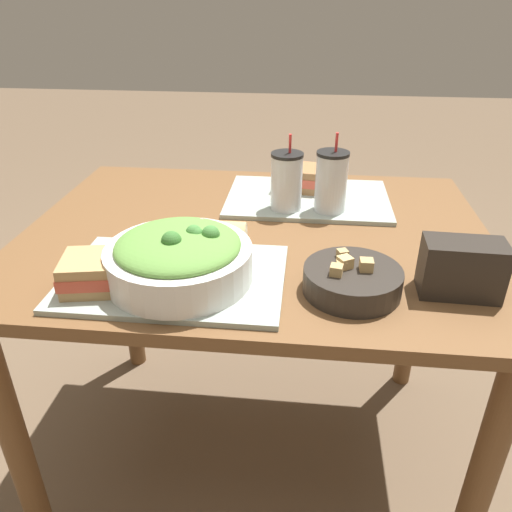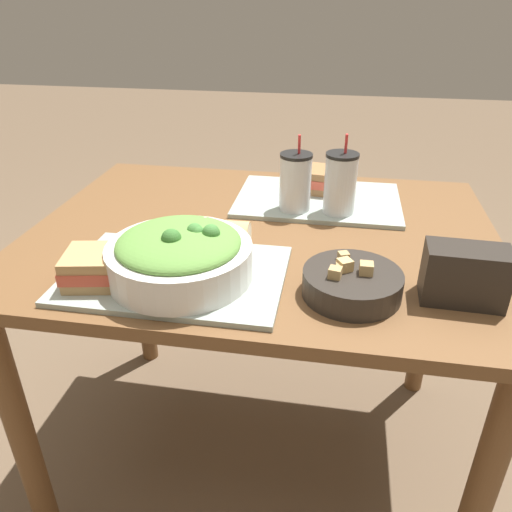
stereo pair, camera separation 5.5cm
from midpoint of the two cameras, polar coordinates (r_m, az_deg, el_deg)
name	(u,v)px [view 1 (the left image)]	position (r m, az deg, el deg)	size (l,w,h in m)	color
ground_plane	(256,448)	(1.72, -0.99, -21.12)	(12.00, 12.00, 0.00)	brown
dining_table	(256,271)	(1.29, -1.23, -1.76)	(1.14, 0.87, 0.78)	brown
tray_near	(175,277)	(1.04, -10.79, -2.44)	(0.45, 0.31, 0.01)	#99A89E
tray_far	(308,199)	(1.42, 4.82, 6.55)	(0.45, 0.31, 0.01)	#99A89E
salad_bowl	(179,257)	(1.00, -10.33, -0.10)	(0.29, 0.29, 0.12)	white
soup_bowl	(352,279)	(0.99, 9.38, -2.66)	(0.19, 0.19, 0.07)	#2D2823
sandwich_near	(94,272)	(1.02, -19.46, -1.78)	(0.14, 0.13, 0.06)	tan
baguette_near	(211,236)	(1.10, -6.55, 2.21)	(0.16, 0.07, 0.07)	tan
sandwich_far	(299,177)	(1.46, 3.83, 8.95)	(0.14, 0.13, 0.06)	olive
drink_cup_dark	(286,183)	(1.31, 2.29, 8.33)	(0.08, 0.08, 0.20)	silver
drink_cup_red	(331,183)	(1.30, 7.36, 8.22)	(0.08, 0.08, 0.21)	silver
chip_bag	(462,268)	(1.02, 21.04, -1.35)	(0.16, 0.09, 0.11)	#28231E
napkin_folded	(193,231)	(1.24, -8.47, 2.86)	(0.13, 0.09, 0.00)	silver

